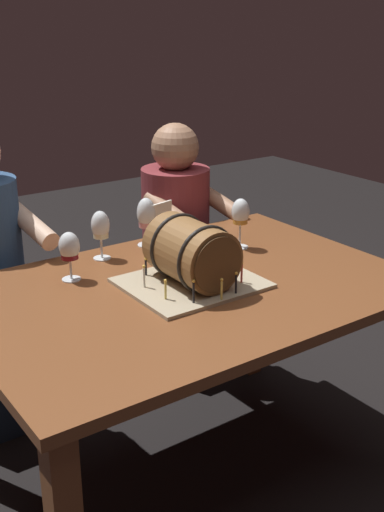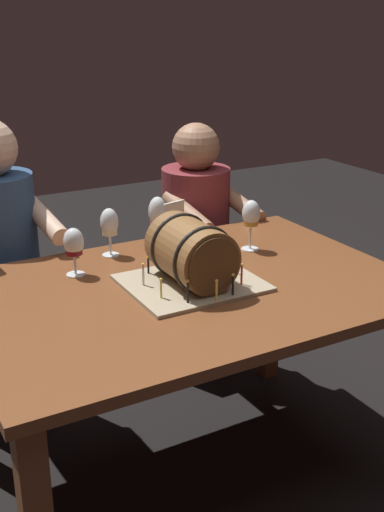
{
  "view_description": "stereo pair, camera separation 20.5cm",
  "coord_description": "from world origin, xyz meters",
  "px_view_note": "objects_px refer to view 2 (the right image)",
  "views": [
    {
      "loc": [
        -1.09,
        -1.57,
        1.56
      ],
      "look_at": [
        0.01,
        -0.0,
        0.84
      ],
      "focal_mm": 45.35,
      "sensor_mm": 36.0,
      "label": 1
    },
    {
      "loc": [
        -0.92,
        -1.68,
        1.56
      ],
      "look_at": [
        0.01,
        -0.0,
        0.84
      ],
      "focal_mm": 45.35,
      "sensor_mm": 36.0,
      "label": 2
    }
  ],
  "objects_px": {
    "dining_table": "(188,313)",
    "wine_glass_white": "(109,225)",
    "wine_glass_amber": "(251,216)",
    "person_seated_left": "(3,289)",
    "person_seated_right": "(196,261)",
    "barrel_cake": "(192,256)",
    "menu_card": "(172,222)",
    "wine_glass_rose": "(158,214)",
    "wine_glass_red": "(74,244)"
  },
  "relations": [
    {
      "from": "wine_glass_white",
      "to": "dining_table",
      "type": "bearing_deg",
      "value": -73.68
    },
    {
      "from": "wine_glass_amber",
      "to": "wine_glass_rose",
      "type": "relative_size",
      "value": 1.02
    },
    {
      "from": "dining_table",
      "to": "wine_glass_white",
      "type": "bearing_deg",
      "value": 106.32
    },
    {
      "from": "dining_table",
      "to": "wine_glass_amber",
      "type": "xyz_separation_m",
      "value": [
        0.36,
        0.18,
        0.23
      ]
    },
    {
      "from": "menu_card",
      "to": "person_seated_right",
      "type": "relative_size",
      "value": 0.14
    },
    {
      "from": "barrel_cake",
      "to": "wine_glass_white",
      "type": "relative_size",
      "value": 2.37
    },
    {
      "from": "barrel_cake",
      "to": "wine_glass_red",
      "type": "relative_size",
      "value": 2.54
    },
    {
      "from": "person_seated_right",
      "to": "person_seated_left",
      "type": "bearing_deg",
      "value": 179.98
    },
    {
      "from": "barrel_cake",
      "to": "wine_glass_rose",
      "type": "relative_size",
      "value": 2.27
    },
    {
      "from": "person_seated_left",
      "to": "menu_card",
      "type": "bearing_deg",
      "value": -28.43
    },
    {
      "from": "barrel_cake",
      "to": "person_seated_right",
      "type": "bearing_deg",
      "value": 59.58
    },
    {
      "from": "wine_glass_amber",
      "to": "person_seated_right",
      "type": "distance_m",
      "value": 0.65
    },
    {
      "from": "wine_glass_rose",
      "to": "menu_card",
      "type": "xyz_separation_m",
      "value": [
        0.06,
        -0.01,
        -0.04
      ]
    },
    {
      "from": "dining_table",
      "to": "person_seated_left",
      "type": "xyz_separation_m",
      "value": [
        -0.43,
        0.72,
        -0.09
      ]
    },
    {
      "from": "person_seated_right",
      "to": "wine_glass_white",
      "type": "bearing_deg",
      "value": -148.35
    },
    {
      "from": "dining_table",
      "to": "wine_glass_amber",
      "type": "bearing_deg",
      "value": 26.89
    },
    {
      "from": "wine_glass_red",
      "to": "wine_glass_white",
      "type": "height_order",
      "value": "wine_glass_white"
    },
    {
      "from": "person_seated_left",
      "to": "person_seated_right",
      "type": "bearing_deg",
      "value": -0.02
    },
    {
      "from": "wine_glass_rose",
      "to": "person_seated_right",
      "type": "relative_size",
      "value": 0.16
    },
    {
      "from": "menu_card",
      "to": "person_seated_right",
      "type": "bearing_deg",
      "value": 34.96
    },
    {
      "from": "person_seated_left",
      "to": "person_seated_right",
      "type": "relative_size",
      "value": 1.07
    },
    {
      "from": "dining_table",
      "to": "barrel_cake",
      "type": "relative_size",
      "value": 3.38
    },
    {
      "from": "wine_glass_white",
      "to": "person_seated_right",
      "type": "bearing_deg",
      "value": 31.65
    },
    {
      "from": "barrel_cake",
      "to": "wine_glass_white",
      "type": "bearing_deg",
      "value": 108.01
    },
    {
      "from": "dining_table",
      "to": "wine_glass_white",
      "type": "height_order",
      "value": "wine_glass_white"
    },
    {
      "from": "wine_glass_amber",
      "to": "wine_glass_rose",
      "type": "bearing_deg",
      "value": 140.65
    },
    {
      "from": "wine_glass_red",
      "to": "person_seated_right",
      "type": "distance_m",
      "value": 0.92
    },
    {
      "from": "barrel_cake",
      "to": "person_seated_right",
      "type": "distance_m",
      "value": 0.9
    },
    {
      "from": "dining_table",
      "to": "person_seated_left",
      "type": "distance_m",
      "value": 0.84
    },
    {
      "from": "dining_table",
      "to": "person_seated_right",
      "type": "bearing_deg",
      "value": 58.66
    },
    {
      "from": "barrel_cake",
      "to": "wine_glass_white",
      "type": "xyz_separation_m",
      "value": [
        -0.12,
        0.38,
        0.02
      ]
    },
    {
      "from": "barrel_cake",
      "to": "person_seated_left",
      "type": "xyz_separation_m",
      "value": [
        -0.45,
        0.72,
        -0.29
      ]
    },
    {
      "from": "menu_card",
      "to": "wine_glass_red",
      "type": "bearing_deg",
      "value": -175.8
    },
    {
      "from": "dining_table",
      "to": "wine_glass_red",
      "type": "distance_m",
      "value": 0.44
    },
    {
      "from": "wine_glass_red",
      "to": "person_seated_left",
      "type": "relative_size",
      "value": 0.14
    },
    {
      "from": "wine_glass_white",
      "to": "menu_card",
      "type": "xyz_separation_m",
      "value": [
        0.26,
        0.02,
        -0.04
      ]
    },
    {
      "from": "wine_glass_amber",
      "to": "menu_card",
      "type": "bearing_deg",
      "value": 135.04
    },
    {
      "from": "dining_table",
      "to": "person_seated_left",
      "type": "relative_size",
      "value": 1.17
    },
    {
      "from": "barrel_cake",
      "to": "menu_card",
      "type": "height_order",
      "value": "barrel_cake"
    },
    {
      "from": "barrel_cake",
      "to": "person_seated_left",
      "type": "distance_m",
      "value": 0.9
    },
    {
      "from": "wine_glass_white",
      "to": "person_seated_left",
      "type": "bearing_deg",
      "value": 133.86
    },
    {
      "from": "wine_glass_amber",
      "to": "wine_glass_red",
      "type": "height_order",
      "value": "wine_glass_amber"
    },
    {
      "from": "menu_card",
      "to": "person_seated_left",
      "type": "bearing_deg",
      "value": 138.39
    },
    {
      "from": "wine_glass_red",
      "to": "wine_glass_amber",
      "type": "bearing_deg",
      "value": -6.69
    },
    {
      "from": "wine_glass_amber",
      "to": "wine_glass_white",
      "type": "height_order",
      "value": "wine_glass_amber"
    },
    {
      "from": "dining_table",
      "to": "wine_glass_rose",
      "type": "xyz_separation_m",
      "value": [
        0.09,
        0.41,
        0.22
      ]
    },
    {
      "from": "wine_glass_amber",
      "to": "person_seated_left",
      "type": "height_order",
      "value": "person_seated_left"
    },
    {
      "from": "person_seated_left",
      "to": "wine_glass_amber",
      "type": "bearing_deg",
      "value": -33.56
    },
    {
      "from": "menu_card",
      "to": "person_seated_right",
      "type": "distance_m",
      "value": 0.53
    },
    {
      "from": "wine_glass_red",
      "to": "wine_glass_rose",
      "type": "relative_size",
      "value": 0.89
    }
  ]
}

